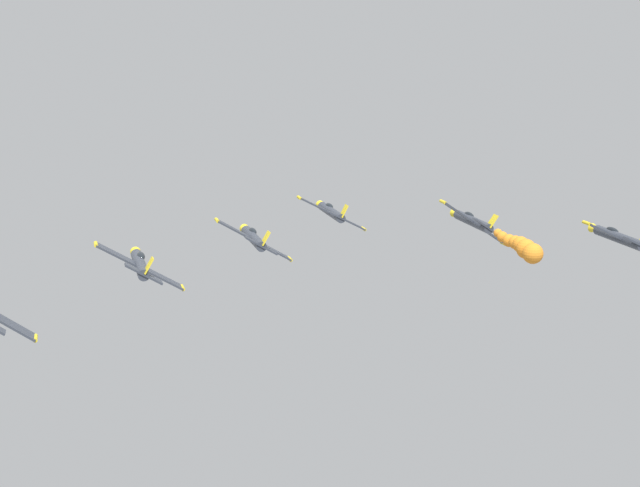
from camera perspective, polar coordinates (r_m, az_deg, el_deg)
airplane_lead at (r=122.93m, az=0.64°, el=1.83°), size 8.64×10.35×4.74m
airplane_left_inner at (r=108.57m, az=-3.82°, el=0.33°), size 8.41×10.35×5.18m
airplane_right_inner at (r=115.14m, az=8.69°, el=1.28°), size 8.10×10.35×5.68m
smoke_trail_right_inner at (r=102.18m, az=11.48°, el=-0.19°), size 2.44×11.71×2.12m
airplane_left_outer at (r=96.43m, az=-10.24°, el=-1.15°), size 8.40×10.35×5.19m
airplane_right_outer at (r=111.69m, az=16.67°, el=0.34°), size 8.78×10.35×4.45m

